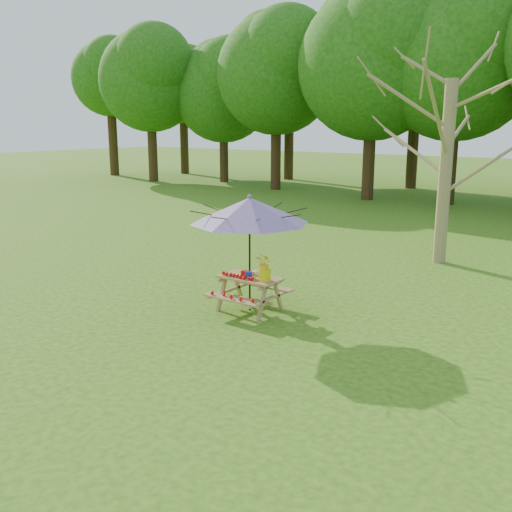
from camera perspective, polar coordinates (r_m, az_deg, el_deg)
The scene contains 6 objects.
treeline at distance 27.12m, azimuth 20.84°, elevation 21.81°, with size 60.00×12.00×16.00m, color #16520E, non-canonical shape.
picnic_table at distance 10.98m, azimuth -0.64°, elevation -3.83°, with size 1.20×1.32×0.67m.
patio_umbrella at distance 10.62m, azimuth -0.65°, elevation 4.57°, with size 2.30×2.30×2.25m.
produce_bins at distance 10.89m, azimuth -0.71°, elevation -1.80°, with size 0.30×0.41×0.13m.
tomatoes_row at distance 10.83m, azimuth -1.84°, elevation -2.00°, with size 0.77×0.13×0.07m, color red, non-canonical shape.
flower_bucket at distance 10.57m, azimuth 0.87°, elevation -1.03°, with size 0.34×0.30×0.51m.
Camera 1 is at (7.70, -3.62, 3.53)m, focal length 40.00 mm.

